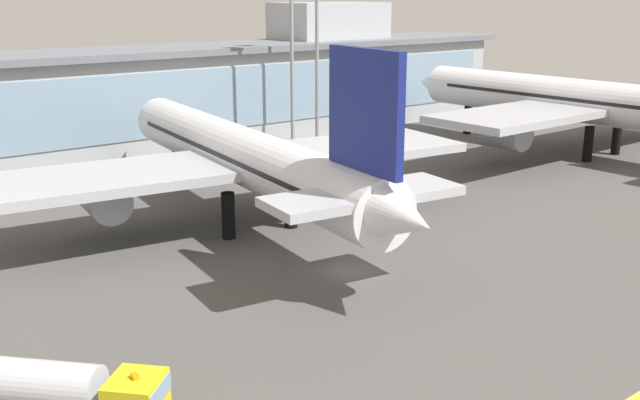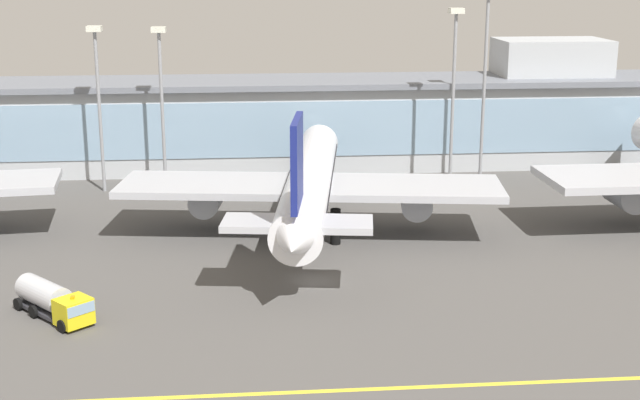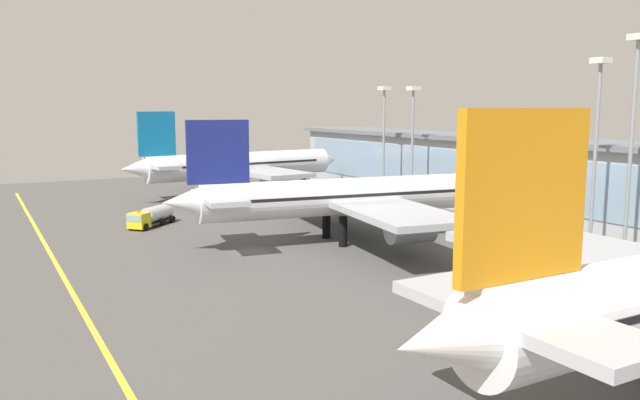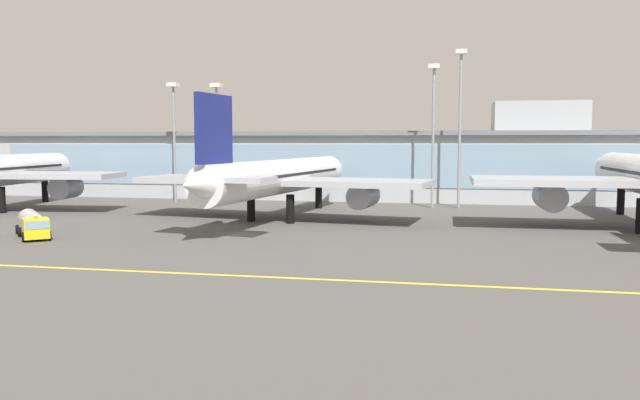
{
  "view_description": "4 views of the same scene",
  "coord_description": "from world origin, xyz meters",
  "px_view_note": "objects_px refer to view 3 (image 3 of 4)",
  "views": [
    {
      "loc": [
        -33.1,
        -38.08,
        19.35
      ],
      "look_at": [
        2.97,
        7.2,
        3.29
      ],
      "focal_mm": 42.03,
      "sensor_mm": 36.0,
      "label": 1
    },
    {
      "loc": [
        -6.59,
        -78.01,
        29.0
      ],
      "look_at": [
        0.68,
        3.62,
        6.92
      ],
      "focal_mm": 49.78,
      "sensor_mm": 36.0,
      "label": 2
    },
    {
      "loc": [
        71.41,
        -29.55,
        17.62
      ],
      "look_at": [
        -5.61,
        12.59,
        4.8
      ],
      "focal_mm": 35.84,
      "sensor_mm": 36.0,
      "label": 3
    },
    {
      "loc": [
        23.73,
        -70.59,
        10.87
      ],
      "look_at": [
        6.72,
        12.68,
        3.06
      ],
      "focal_mm": 35.78,
      "sensor_mm": 36.0,
      "label": 4
    }
  ],
  "objects_px": {
    "airliner_near_right": "(355,197)",
    "apron_light_mast_west": "(384,126)",
    "apron_light_mast_centre": "(633,117)",
    "apron_light_mast_far_east": "(413,128)",
    "apron_light_mast_east": "(597,127)",
    "airliner_near_left": "(240,166)",
    "fuel_tanker_truck": "(151,216)"
  },
  "relations": [
    {
      "from": "airliner_near_right",
      "to": "apron_light_mast_west",
      "type": "distance_m",
      "value": 34.27
    },
    {
      "from": "apron_light_mast_centre",
      "to": "apron_light_mast_far_east",
      "type": "distance_m",
      "value": 42.08
    },
    {
      "from": "apron_light_mast_east",
      "to": "apron_light_mast_far_east",
      "type": "xyz_separation_m",
      "value": [
        -37.76,
        1.55,
        -1.25
      ]
    },
    {
      "from": "airliner_near_left",
      "to": "apron_light_mast_centre",
      "type": "relative_size",
      "value": 1.85
    },
    {
      "from": "apron_light_mast_far_east",
      "to": "fuel_tanker_truck",
      "type": "bearing_deg",
      "value": -97.63
    },
    {
      "from": "airliner_near_right",
      "to": "fuel_tanker_truck",
      "type": "bearing_deg",
      "value": 140.49
    },
    {
      "from": "fuel_tanker_truck",
      "to": "apron_light_mast_far_east",
      "type": "relative_size",
      "value": 0.4
    },
    {
      "from": "apron_light_mast_centre",
      "to": "apron_light_mast_far_east",
      "type": "xyz_separation_m",
      "value": [
        -41.99,
        1.03,
        -2.5
      ]
    },
    {
      "from": "airliner_near_left",
      "to": "apron_light_mast_far_east",
      "type": "xyz_separation_m",
      "value": [
        29.66,
        19.84,
        7.9
      ]
    },
    {
      "from": "fuel_tanker_truck",
      "to": "apron_light_mast_far_east",
      "type": "xyz_separation_m",
      "value": [
        5.83,
        43.52,
        12.53
      ]
    },
    {
      "from": "apron_light_mast_east",
      "to": "fuel_tanker_truck",
      "type": "bearing_deg",
      "value": -136.08
    },
    {
      "from": "apron_light_mast_west",
      "to": "apron_light_mast_far_east",
      "type": "relative_size",
      "value": 1.01
    },
    {
      "from": "apron_light_mast_centre",
      "to": "airliner_near_left",
      "type": "bearing_deg",
      "value": -165.29
    },
    {
      "from": "apron_light_mast_centre",
      "to": "apron_light_mast_west",
      "type": "bearing_deg",
      "value": 179.42
    },
    {
      "from": "airliner_near_left",
      "to": "fuel_tanker_truck",
      "type": "height_order",
      "value": "airliner_near_left"
    },
    {
      "from": "apron_light_mast_far_east",
      "to": "airliner_near_right",
      "type": "bearing_deg",
      "value": -51.95
    },
    {
      "from": "fuel_tanker_truck",
      "to": "apron_light_mast_east",
      "type": "xyz_separation_m",
      "value": [
        43.58,
        41.96,
        13.77
      ]
    },
    {
      "from": "fuel_tanker_truck",
      "to": "apron_light_mast_far_east",
      "type": "distance_m",
      "value": 45.66
    },
    {
      "from": "airliner_near_left",
      "to": "airliner_near_right",
      "type": "bearing_deg",
      "value": -98.57
    },
    {
      "from": "airliner_near_right",
      "to": "apron_light_mast_centre",
      "type": "bearing_deg",
      "value": -41.48
    },
    {
      "from": "apron_light_mast_centre",
      "to": "apron_light_mast_east",
      "type": "bearing_deg",
      "value": -173.0
    },
    {
      "from": "apron_light_mast_west",
      "to": "apron_light_mast_east",
      "type": "xyz_separation_m",
      "value": [
        45.63,
        -1.03,
        1.13
      ]
    },
    {
      "from": "apron_light_mast_centre",
      "to": "apron_light_mast_far_east",
      "type": "bearing_deg",
      "value": 178.59
    },
    {
      "from": "apron_light_mast_west",
      "to": "apron_light_mast_east",
      "type": "distance_m",
      "value": 45.65
    },
    {
      "from": "airliner_near_right",
      "to": "apron_light_mast_far_east",
      "type": "height_order",
      "value": "apron_light_mast_far_east"
    },
    {
      "from": "airliner_near_right",
      "to": "apron_light_mast_centre",
      "type": "height_order",
      "value": "apron_light_mast_centre"
    },
    {
      "from": "fuel_tanker_truck",
      "to": "apron_light_mast_west",
      "type": "xyz_separation_m",
      "value": [
        -2.05,
        42.99,
        12.64
      ]
    },
    {
      "from": "apron_light_mast_centre",
      "to": "apron_light_mast_east",
      "type": "xyz_separation_m",
      "value": [
        -4.24,
        -0.52,
        -1.26
      ]
    },
    {
      "from": "airliner_near_left",
      "to": "apron_light_mast_west",
      "type": "relative_size",
      "value": 2.22
    },
    {
      "from": "airliner_near_right",
      "to": "apron_light_mast_east",
      "type": "bearing_deg",
      "value": -36.81
    },
    {
      "from": "apron_light_mast_far_east",
      "to": "apron_light_mast_centre",
      "type": "bearing_deg",
      "value": -1.41
    },
    {
      "from": "fuel_tanker_truck",
      "to": "apron_light_mast_west",
      "type": "distance_m",
      "value": 44.86
    }
  ]
}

